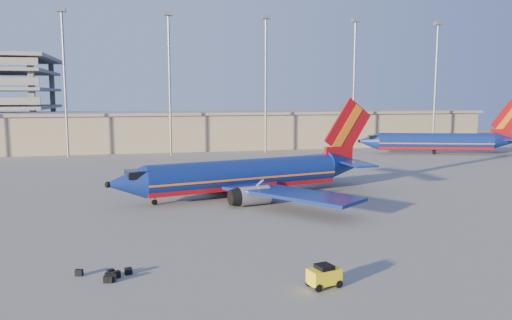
% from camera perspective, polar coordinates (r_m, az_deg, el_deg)
% --- Properties ---
extents(ground, '(220.00, 220.00, 0.00)m').
position_cam_1_polar(ground, '(59.39, -2.25, -4.49)').
color(ground, slate).
rests_on(ground, ground).
extents(terminal_building, '(122.00, 16.00, 8.50)m').
position_cam_1_polar(terminal_building, '(117.24, -2.69, 3.53)').
color(terminal_building, gray).
rests_on(terminal_building, ground).
extents(light_mast_row, '(101.60, 1.60, 28.65)m').
position_cam_1_polar(light_mast_row, '(104.45, -4.30, 10.31)').
color(light_mast_row, gray).
rests_on(light_mast_row, ground).
extents(aircraft_main, '(34.73, 33.03, 11.93)m').
position_cam_1_polar(aircraft_main, '(60.88, -0.69, -1.75)').
color(aircraft_main, navy).
rests_on(aircraft_main, ground).
extents(aircraft_second, '(33.12, 16.84, 11.53)m').
position_cam_1_polar(aircraft_second, '(110.89, 20.14, 2.00)').
color(aircraft_second, navy).
rests_on(aircraft_second, ground).
extents(baggage_tug, '(2.30, 1.70, 1.48)m').
position_cam_1_polar(baggage_tug, '(33.09, 7.79, -12.94)').
color(baggage_tug, yellow).
rests_on(baggage_tug, ground).
extents(luggage_pile, '(3.84, 2.16, 0.55)m').
position_cam_1_polar(luggage_pile, '(35.77, -16.36, -12.51)').
color(luggage_pile, black).
rests_on(luggage_pile, ground).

